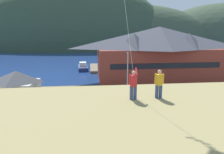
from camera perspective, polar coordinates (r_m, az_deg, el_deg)
The scene contains 21 objects.
ground_plane at distance 24.00m, azimuth 4.26°, elevation -13.19°, with size 600.00×600.00×0.00m, color #66604C.
parking_lot_pad at distance 28.49m, azimuth 2.44°, elevation -8.73°, with size 40.00×20.00×0.10m, color slate.
bay_water at distance 81.97m, azimuth -3.31°, elevation 5.45°, with size 360.00×84.00×0.03m, color navy.
far_hill_west_ridge at distance 138.98m, azimuth -18.08°, elevation 7.87°, with size 145.04×62.17×54.13m, color #2D3D33.
far_hill_east_peak at distance 130.37m, azimuth -10.05°, elevation 8.01°, with size 121.70×59.42×82.16m, color #334733.
far_hill_center_saddle at distance 134.58m, azimuth 6.24°, elevation 8.28°, with size 116.55×47.61×53.43m, color #3D4C38.
far_hill_far_shoulder at distance 171.60m, azimuth 28.85°, elevation 7.75°, with size 113.94×64.09×59.41m, color #3D4C38.
harbor_lodge at distance 46.29m, azimuth 12.96°, elevation 6.99°, with size 28.23×11.50×11.42m.
storage_shed_near_lot at distance 31.32m, azimuth -24.99°, elevation -2.90°, with size 5.95×5.36×5.16m.
wharf_dock at distance 56.90m, azimuth -4.52°, elevation 2.50°, with size 3.20×12.32×0.70m.
moored_boat_wharfside at distance 56.92m, azimuth -8.18°, elevation 2.79°, with size 3.06×8.09×2.16m.
parked_car_back_row_right at distance 29.72m, azimuth -8.32°, elevation -5.85°, with size 4.28×2.21×1.82m.
parked_car_mid_row_near at distance 26.73m, azimuth 27.04°, elevation -9.35°, with size 4.28×2.21×1.82m.
parked_car_front_row_red at distance 23.48m, azimuth -0.30°, elevation -10.91°, with size 4.35×2.36×1.82m.
parked_car_mid_row_far at distance 24.07m, azimuth -12.11°, elevation -10.59°, with size 4.32×2.30×1.82m.
parked_car_back_row_left at distance 26.14m, azimuth 15.06°, elevation -8.83°, with size 4.31×2.29×1.82m.
parked_car_front_row_silver at distance 29.92m, azimuth 2.36°, elevation -5.59°, with size 4.34×2.34×1.82m.
parked_car_lone_by_shed at distance 24.91m, azimuth -28.33°, elevation -11.10°, with size 4.29×2.24×1.82m.
parking_light_pole at distance 32.92m, azimuth 4.38°, elevation 1.68°, with size 0.24×0.78×7.06m.
person_kite_flyer at distance 11.92m, azimuth 6.03°, elevation -1.93°, with size 0.55×0.64×1.86m.
person_companion at distance 12.42m, azimuth 13.08°, elevation -1.67°, with size 0.54×0.40×1.74m.
Camera 1 is at (-4.04, -21.19, 10.52)m, focal length 32.55 mm.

